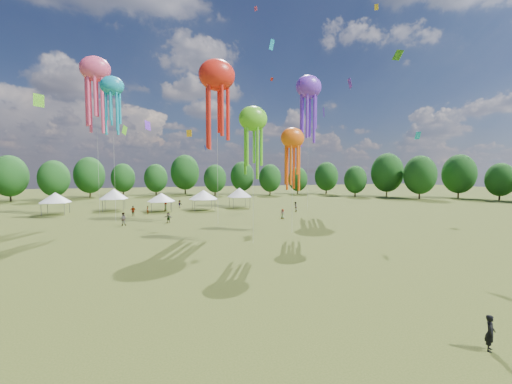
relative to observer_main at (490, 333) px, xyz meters
name	(u,v)px	position (x,y,z in m)	size (l,w,h in m)	color
ground	(294,355)	(-8.32, 2.33, -0.80)	(300.00, 300.00, 0.00)	#384416
observer_main	(490,333)	(0.00, 0.00, 0.00)	(0.58, 0.38, 1.59)	black
spectator_near	(123,219)	(-18.13, 39.56, 0.16)	(0.93, 0.72, 1.91)	gray
spectators_far	(203,209)	(-5.15, 48.89, 0.05)	(30.74, 22.20, 1.88)	gray
festival_tents	(160,195)	(-12.64, 56.26, 2.34)	(39.74, 10.07, 4.35)	#47474C
show_kites	(221,98)	(-2.91, 43.14, 19.09)	(44.63, 30.74, 27.29)	#169DC1
small_kites	(184,29)	(-8.53, 44.85, 30.13)	(74.19, 60.33, 46.53)	#169DC1
treeline	(161,177)	(-12.18, 64.85, 5.75)	(201.57, 95.24, 13.43)	#38281C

